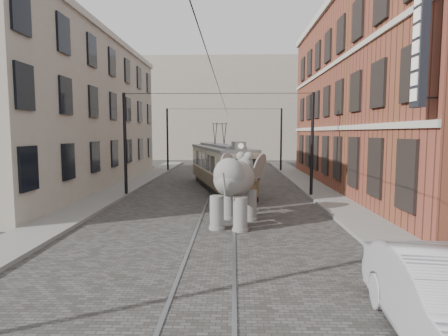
{
  "coord_description": "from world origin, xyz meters",
  "views": [
    {
      "loc": [
        0.69,
        -15.57,
        3.73
      ],
      "look_at": [
        0.26,
        1.55,
        2.1
      ],
      "focal_mm": 30.01,
      "sensor_mm": 36.0,
      "label": 1
    }
  ],
  "objects": [
    {
      "name": "catenary",
      "position": [
        -0.2,
        5.0,
        3.0
      ],
      "size": [
        11.0,
        30.2,
        6.0
      ],
      "primitive_type": null,
      "color": "black",
      "rests_on": "ground"
    },
    {
      "name": "stucco_building",
      "position": [
        -11.0,
        10.0,
        5.0
      ],
      "size": [
        7.0,
        24.0,
        10.0
      ],
      "primitive_type": "cube",
      "color": "gray",
      "rests_on": "ground"
    },
    {
      "name": "ground",
      "position": [
        0.0,
        0.0,
        0.0
      ],
      "size": [
        120.0,
        120.0,
        0.0
      ],
      "primitive_type": "plane",
      "color": "#484543"
    },
    {
      "name": "sidewalk_right",
      "position": [
        6.0,
        0.0,
        0.07
      ],
      "size": [
        2.0,
        60.0,
        0.15
      ],
      "primitive_type": "cube",
      "color": "slate",
      "rests_on": "ground"
    },
    {
      "name": "tram_rails",
      "position": [
        0.0,
        0.0,
        0.01
      ],
      "size": [
        1.54,
        80.0,
        0.02
      ],
      "primitive_type": null,
      "color": "slate",
      "rests_on": "ground"
    },
    {
      "name": "brick_building",
      "position": [
        11.0,
        9.0,
        6.0
      ],
      "size": [
        8.0,
        26.0,
        12.0
      ],
      "primitive_type": "cube",
      "color": "brown",
      "rests_on": "ground"
    },
    {
      "name": "sidewalk_left",
      "position": [
        -6.5,
        0.0,
        0.07
      ],
      "size": [
        2.0,
        60.0,
        0.15
      ],
      "primitive_type": "cube",
      "color": "slate",
      "rests_on": "ground"
    },
    {
      "name": "distant_block",
      "position": [
        0.0,
        40.0,
        7.0
      ],
      "size": [
        28.0,
        10.0,
        14.0
      ],
      "primitive_type": "cube",
      "color": "gray",
      "rests_on": "ground"
    },
    {
      "name": "elephant",
      "position": [
        0.74,
        -0.63,
        1.45
      ],
      "size": [
        3.73,
        5.25,
        2.91
      ],
      "primitive_type": null,
      "rotation": [
        0.0,
        0.0,
        -0.25
      ],
      "color": "slate",
      "rests_on": "ground"
    },
    {
      "name": "tram",
      "position": [
        -0.22,
        8.93,
        2.17
      ],
      "size": [
        4.86,
        11.15,
        4.34
      ],
      "primitive_type": null,
      "rotation": [
        0.0,
        0.0,
        0.25
      ],
      "color": "beige",
      "rests_on": "ground"
    }
  ]
}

